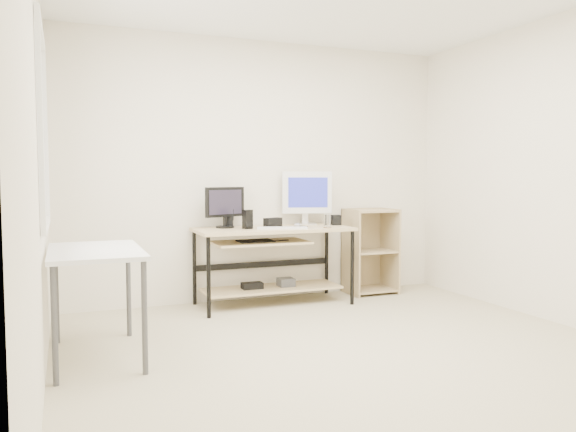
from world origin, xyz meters
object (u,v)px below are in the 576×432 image
(desk, at_px, (271,250))
(audio_controller, at_px, (248,219))
(black_monitor, at_px, (225,205))
(shelf_unit, at_px, (369,250))
(white_imac, at_px, (307,194))
(side_table, at_px, (96,261))

(desk, relative_size, audio_controller, 8.30)
(black_monitor, relative_size, audio_controller, 2.30)
(shelf_unit, relative_size, audio_controller, 4.98)
(desk, xyz_separation_m, white_imac, (0.47, 0.20, 0.53))
(desk, height_order, audio_controller, audio_controller)
(desk, distance_m, audio_controller, 0.39)
(shelf_unit, bearing_deg, black_monitor, -179.65)
(white_imac, bearing_deg, audio_controller, -148.69)
(desk, xyz_separation_m, audio_controller, (-0.24, -0.03, 0.30))
(white_imac, xyz_separation_m, audio_controller, (-0.71, -0.22, -0.22))
(audio_controller, bearing_deg, black_monitor, 109.79)
(black_monitor, bearing_deg, shelf_unit, -20.02)
(side_table, height_order, black_monitor, black_monitor)
(shelf_unit, bearing_deg, desk, -172.23)
(black_monitor, bearing_deg, desk, -40.59)
(shelf_unit, bearing_deg, audio_controller, -172.49)
(side_table, distance_m, white_imac, 2.50)
(shelf_unit, distance_m, audio_controller, 1.48)
(side_table, bearing_deg, shelf_unit, 23.33)
(side_table, relative_size, audio_controller, 5.53)
(desk, relative_size, shelf_unit, 1.67)
(black_monitor, distance_m, white_imac, 0.89)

